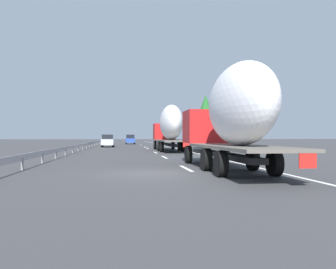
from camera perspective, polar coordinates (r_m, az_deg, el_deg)
name	(u,v)px	position (r m, az deg, el deg)	size (l,w,h in m)	color
ground_plane	(132,146)	(55.06, -5.92, -1.93)	(260.00, 260.00, 0.00)	#38383A
lane_stripe_0	(186,168)	(17.37, 2.97, -5.54)	(3.20, 0.20, 0.01)	white
lane_stripe_1	(164,157)	(26.47, -0.58, -3.72)	(3.20, 0.20, 0.01)	white
lane_stripe_2	(155,152)	(34.14, -2.08, -2.94)	(3.20, 0.20, 0.01)	white
lane_stripe_3	(148,148)	(45.40, -3.36, -2.28)	(3.20, 0.20, 0.01)	white
lane_stripe_4	(145,147)	(50.84, -3.78, -2.06)	(3.20, 0.20, 0.01)	white
lane_stripe_5	(141,145)	(62.64, -4.43, -1.72)	(3.20, 0.20, 0.01)	white
edge_line_right	(163,145)	(60.42, -0.80, -1.78)	(110.00, 0.20, 0.01)	white
truck_lead	(170,126)	(37.31, 0.26, 1.40)	(13.95, 2.55, 4.83)	#B21919
truck_trailing	(231,114)	(16.18, 10.29, 3.25)	(12.60, 2.55, 4.68)	#B21919
car_blue_sedan	(130,139)	(70.57, -6.17, -0.79)	(4.27, 1.85, 1.89)	#28479E
car_silver_hatch	(108,141)	(51.78, -9.80, -1.01)	(4.08, 1.77, 1.82)	#ADB2B7
road_sign	(173,131)	(57.34, 0.75, 0.53)	(0.10, 0.90, 3.49)	gray
tree_0	(174,127)	(102.07, 0.99, 1.17)	(3.00, 3.00, 6.91)	#472D19
tree_1	(199,125)	(59.89, 5.02, 1.53)	(2.93, 2.93, 5.77)	#472D19
tree_2	(217,120)	(50.45, 8.03, 2.33)	(2.82, 2.82, 5.83)	#472D19
tree_3	(196,121)	(61.81, 4.64, 2.15)	(3.62, 3.62, 6.61)	#472D19
tree_4	(248,112)	(38.37, 12.95, 3.54)	(3.74, 3.74, 6.55)	#472D19
tree_5	(206,114)	(46.70, 6.16, 3.31)	(3.81, 3.81, 7.08)	#472D19
guardrail_median	(94,142)	(58.22, -11.90, -1.26)	(94.00, 0.10, 0.76)	#9EA0A5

